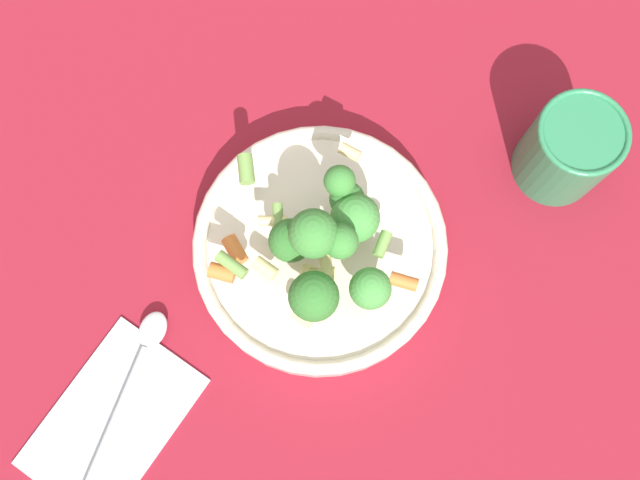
% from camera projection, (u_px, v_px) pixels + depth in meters
% --- Properties ---
extents(ground_plane, '(3.00, 3.00, 0.00)m').
position_uv_depth(ground_plane, '(320.00, 254.00, 0.75)').
color(ground_plane, maroon).
extents(bowl, '(0.25, 0.25, 0.04)m').
position_uv_depth(bowl, '(320.00, 249.00, 0.73)').
color(bowl, beige).
rests_on(bowl, ground_plane).
extents(pasta_salad, '(0.18, 0.21, 0.10)m').
position_uv_depth(pasta_salad, '(327.00, 245.00, 0.66)').
color(pasta_salad, '#8CB766').
rests_on(pasta_salad, bowl).
extents(cup, '(0.09, 0.09, 0.10)m').
position_uv_depth(cup, '(569.00, 149.00, 0.72)').
color(cup, '#2D7F51').
rests_on(cup, ground_plane).
extents(napkin, '(0.17, 0.11, 0.01)m').
position_uv_depth(napkin, '(112.00, 421.00, 0.71)').
color(napkin, '#B2BCC6').
rests_on(napkin, ground_plane).
extents(spoon, '(0.19, 0.07, 0.01)m').
position_uv_depth(spoon, '(134.00, 373.00, 0.71)').
color(spoon, silver).
rests_on(spoon, napkin).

